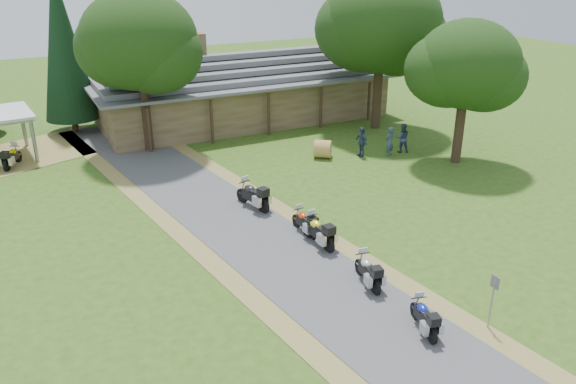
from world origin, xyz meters
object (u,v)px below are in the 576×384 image
motorcycle_row_a (424,315)px  motorcycle_row_c (318,230)px  motorcycle_row_b (368,269)px  motorcycle_carport_a (12,156)px  motorcycle_row_d (305,221)px  hay_bale (323,149)px  lodge (242,86)px  motorcycle_row_e (253,194)px

motorcycle_row_a → motorcycle_row_c: (-0.14, 6.61, 0.11)m
motorcycle_row_b → motorcycle_carport_a: bearing=39.4°
motorcycle_row_c → motorcycle_row_d: (-0.00, 1.18, -0.09)m
motorcycle_row_b → motorcycle_row_d: bearing=11.2°
hay_bale → lodge: bearing=95.2°
motorcycle_row_a → motorcycle_carport_a: bearing=41.5°
motorcycle_row_a → motorcycle_row_d: 7.79m
lodge → motorcycle_row_b: size_ratio=11.95×
motorcycle_row_b → hay_bale: motorcycle_row_b is taller
motorcycle_row_c → motorcycle_row_a: bearing=177.2°
motorcycle_row_a → hay_bale: motorcycle_row_a is taller
motorcycle_row_b → motorcycle_carport_a: motorcycle_carport_a is taller
motorcycle_row_c → motorcycle_carport_a: (-10.94, 16.04, -0.03)m
motorcycle_row_a → hay_bale: (5.52, 15.98, -0.03)m
motorcycle_row_c → motorcycle_row_e: size_ratio=0.95×
motorcycle_row_e → hay_bale: (6.61, 4.72, -0.18)m
motorcycle_row_b → motorcycle_row_e: bearing=17.2°
motorcycle_row_e → motorcycle_carport_a: size_ratio=1.10×
lodge → motorcycle_row_a: 26.54m
motorcycle_row_d → hay_bale: (5.67, 8.19, -0.05)m
motorcycle_row_b → motorcycle_row_c: (-0.10, 3.49, 0.06)m
motorcycle_row_a → motorcycle_carport_a: 25.22m
motorcycle_row_e → motorcycle_carport_a: 15.15m
motorcycle_row_c → hay_bale: size_ratio=1.86×
motorcycle_row_b → hay_bale: bearing=-13.5°
motorcycle_row_e → motorcycle_row_c: bearing=177.0°
lodge → motorcycle_row_a: lodge is taller
hay_bale → motorcycle_row_e: bearing=-144.5°
motorcycle_row_b → motorcycle_row_d: 4.67m
lodge → motorcycle_carport_a: (-15.68, -3.42, -1.80)m
motorcycle_row_c → lodge: bearing=-17.8°
hay_bale → motorcycle_row_d: bearing=-124.7°
motorcycle_row_b → lodge: bearing=-1.6°
motorcycle_row_b → hay_bale: (5.56, 12.86, -0.08)m
motorcycle_row_b → motorcycle_row_e: motorcycle_row_e is taller
motorcycle_row_d → hay_bale: size_ratio=1.61×
lodge → motorcycle_row_d: lodge is taller
motorcycle_row_a → motorcycle_row_b: motorcycle_row_b is taller
lodge → motorcycle_row_d: 18.98m
motorcycle_row_d → motorcycle_carport_a: motorcycle_carport_a is taller
motorcycle_row_e → motorcycle_carport_a: (-9.99, 11.39, -0.06)m
lodge → motorcycle_row_e: lodge is taller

